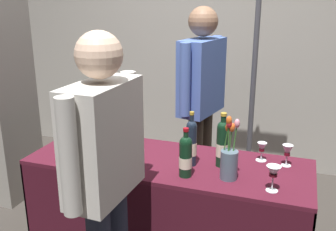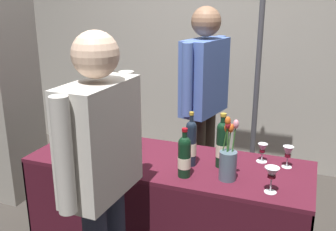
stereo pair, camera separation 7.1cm
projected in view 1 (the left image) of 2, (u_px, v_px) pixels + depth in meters
The scene contains 17 objects.
back_partition at pixel (227, 22), 3.88m from camera, with size 7.51×0.12×2.93m, color #9E998E.
tasting_table at pixel (168, 192), 2.56m from camera, with size 1.79×0.64×0.72m.
featured_wine_bottle at pixel (186, 156), 2.24m from camera, with size 0.08×0.08×0.30m.
display_bottle_0 at pixel (191, 142), 2.38m from camera, with size 0.07×0.07×0.34m.
display_bottle_1 at pixel (130, 130), 2.61m from camera, with size 0.08×0.08×0.34m.
display_bottle_2 at pixel (86, 143), 2.40m from camera, with size 0.08×0.08×0.32m.
display_bottle_3 at pixel (72, 132), 2.55m from camera, with size 0.08×0.08×0.36m.
display_bottle_4 at pixel (222, 143), 2.37m from camera, with size 0.08×0.08×0.34m.
display_bottle_5 at pixel (80, 126), 2.69m from camera, with size 0.08×0.08×0.34m.
wine_glass_near_vendor at pixel (273, 172), 2.07m from camera, with size 0.08×0.08×0.15m.
wine_glass_mid at pixel (287, 152), 2.39m from camera, with size 0.07×0.07×0.14m.
wine_glass_near_taster at pixel (262, 148), 2.46m from camera, with size 0.07×0.07×0.12m.
flower_vase at pixel (229, 159), 2.21m from camera, with size 0.10×0.10×0.38m.
brochure_stand at pixel (104, 133), 2.73m from camera, with size 0.13×0.01×0.17m, color silver.
vendor_presenter at pixel (201, 91), 3.09m from camera, with size 0.30×0.61×1.65m.
taster_foreground_right at pixel (105, 163), 1.88m from camera, with size 0.23×0.63×1.59m.
booth_signpost at pixel (257, 32), 3.06m from camera, with size 0.60×0.04×2.34m.
Camera 1 is at (0.75, -2.16, 1.74)m, focal length 41.66 mm.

